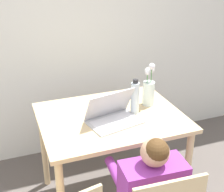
{
  "coord_description": "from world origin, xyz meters",
  "views": [
    {
      "loc": [
        -0.54,
        -0.47,
        1.81
      ],
      "look_at": [
        0.12,
        1.32,
        0.93
      ],
      "focal_mm": 50.0,
      "sensor_mm": 36.0,
      "label": 1
    }
  ],
  "objects_px": {
    "person_seated": "(148,190)",
    "flower_vase": "(149,89)",
    "laptop": "(112,115)",
    "water_bottle": "(135,97)"
  },
  "relations": [
    {
      "from": "flower_vase",
      "to": "person_seated",
      "type": "bearing_deg",
      "value": -115.74
    },
    {
      "from": "person_seated",
      "to": "flower_vase",
      "type": "height_order",
      "value": "flower_vase"
    },
    {
      "from": "laptop",
      "to": "water_bottle",
      "type": "bearing_deg",
      "value": 5.52
    },
    {
      "from": "laptop",
      "to": "flower_vase",
      "type": "xyz_separation_m",
      "value": [
        0.35,
        0.15,
        0.08
      ]
    },
    {
      "from": "flower_vase",
      "to": "water_bottle",
      "type": "relative_size",
      "value": 1.3
    },
    {
      "from": "person_seated",
      "to": "water_bottle",
      "type": "xyz_separation_m",
      "value": [
        0.19,
        0.61,
        0.28
      ]
    },
    {
      "from": "person_seated",
      "to": "water_bottle",
      "type": "height_order",
      "value": "water_bottle"
    },
    {
      "from": "person_seated",
      "to": "flower_vase",
      "type": "xyz_separation_m",
      "value": [
        0.34,
        0.7,
        0.28
      ]
    },
    {
      "from": "laptop",
      "to": "water_bottle",
      "type": "relative_size",
      "value": 1.52
    },
    {
      "from": "laptop",
      "to": "flower_vase",
      "type": "bearing_deg",
      "value": 11.29
    }
  ]
}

